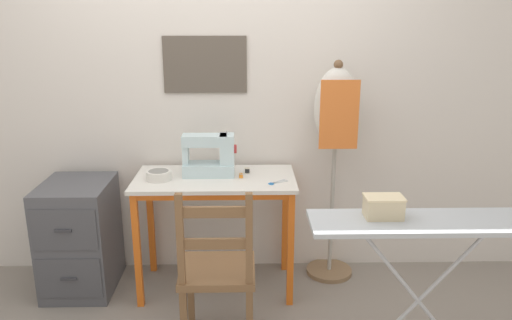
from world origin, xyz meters
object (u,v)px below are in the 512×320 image
wooden_chair (217,273)px  filing_cabinet (80,237)px  thread_spool_near_machine (241,176)px  dress_form (336,125)px  storage_box (384,207)px  ironing_board (426,230)px  sewing_machine (212,156)px  scissors (275,183)px  fabric_bowl (159,175)px  thread_spool_mid_table (247,170)px

wooden_chair → filing_cabinet: (-0.94, 0.65, -0.09)m
thread_spool_near_machine → dress_form: (0.62, 0.19, 0.29)m
dress_form → storage_box: bearing=-86.3°
ironing_board → storage_box: size_ratio=6.00×
sewing_machine → wooden_chair: (0.06, -0.68, -0.45)m
scissors → fabric_bowl: bearing=173.5°
fabric_bowl → wooden_chair: size_ratio=0.16×
thread_spool_mid_table → wooden_chair: wooden_chair is taller
wooden_chair → storage_box: same height
ironing_board → filing_cabinet: bearing=155.9°
scissors → wooden_chair: 0.69m
wooden_chair → dress_form: bearing=47.1°
thread_spool_near_machine → storage_box: 1.06m
ironing_board → wooden_chair: bearing=167.5°
sewing_machine → fabric_bowl: (-0.33, -0.09, -0.10)m
fabric_bowl → ironing_board: bearing=-30.4°
scissors → ironing_board: size_ratio=0.11×
filing_cabinet → storage_box: size_ratio=4.00×
ironing_board → scissors: bearing=132.5°
filing_cabinet → dress_form: 1.84m
fabric_bowl → filing_cabinet: size_ratio=0.21×
thread_spool_near_machine → ironing_board: ironing_board is taller
fabric_bowl → scissors: fabric_bowl is taller
sewing_machine → thread_spool_near_machine: size_ratio=10.89×
filing_cabinet → ironing_board: 2.18m
sewing_machine → storage_box: sewing_machine is taller
scissors → storage_box: storage_box is taller
fabric_bowl → storage_box: bearing=-33.1°
scissors → storage_box: (0.47, -0.70, 0.12)m
wooden_chair → ironing_board: size_ratio=0.86×
fabric_bowl → dress_form: bearing=10.2°
sewing_machine → ironing_board: size_ratio=0.31×
thread_spool_mid_table → scissors: bearing=-50.8°
wooden_chair → dress_form: size_ratio=0.63×
thread_spool_mid_table → ironing_board: ironing_board is taller
sewing_machine → ironing_board: (1.07, -0.91, -0.11)m
sewing_machine → scissors: sewing_machine is taller
wooden_chair → filing_cabinet: 1.15m
fabric_bowl → scissors: size_ratio=1.24×
scissors → thread_spool_near_machine: (-0.21, 0.10, 0.01)m
ironing_board → fabric_bowl: bearing=149.6°
thread_spool_mid_table → wooden_chair: bearing=-102.7°
wooden_chair → filing_cabinet: size_ratio=1.29×
thread_spool_mid_table → storage_box: size_ratio=0.20×
fabric_bowl → wooden_chair: (0.39, -0.60, -0.36)m
thread_spool_near_machine → wooden_chair: wooden_chair is taller
wooden_chair → dress_form: 1.26m
thread_spool_near_machine → filing_cabinet: 1.15m
scissors → dress_form: (0.41, 0.29, 0.30)m
storage_box → fabric_bowl: bearing=146.9°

